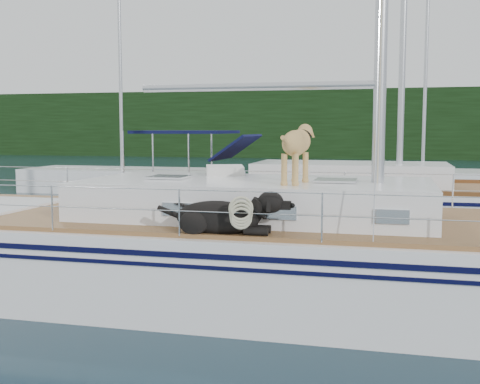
# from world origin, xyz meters

# --- Properties ---
(ground) EXTENTS (120.00, 120.00, 0.00)m
(ground) POSITION_xyz_m (0.00, 0.00, 0.00)
(ground) COLOR black
(ground) RESTS_ON ground
(tree_line) EXTENTS (90.00, 3.00, 6.00)m
(tree_line) POSITION_xyz_m (0.00, 45.00, 3.00)
(tree_line) COLOR black
(tree_line) RESTS_ON ground
(shore_bank) EXTENTS (92.00, 1.00, 1.20)m
(shore_bank) POSITION_xyz_m (0.00, 46.20, 0.60)
(shore_bank) COLOR #595147
(shore_bank) RESTS_ON ground
(main_sailboat) EXTENTS (12.00, 3.87, 14.01)m
(main_sailboat) POSITION_xyz_m (0.10, -0.01, 0.68)
(main_sailboat) COLOR white
(main_sailboat) RESTS_ON ground
(neighbor_sailboat) EXTENTS (11.00, 3.50, 13.30)m
(neighbor_sailboat) POSITION_xyz_m (0.70, 6.63, 0.63)
(neighbor_sailboat) COLOR white
(neighbor_sailboat) RESTS_ON ground
(bg_boat_west) EXTENTS (8.00, 3.00, 11.65)m
(bg_boat_west) POSITION_xyz_m (-8.00, 14.00, 0.45)
(bg_boat_west) COLOR white
(bg_boat_west) RESTS_ON ground
(bg_boat_center) EXTENTS (7.20, 3.00, 11.65)m
(bg_boat_center) POSITION_xyz_m (4.00, 16.00, 0.45)
(bg_boat_center) COLOR white
(bg_boat_center) RESTS_ON ground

